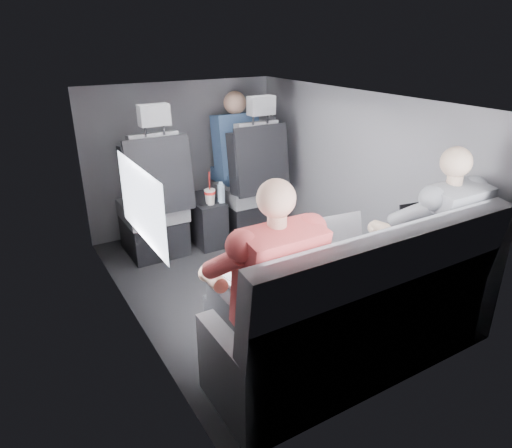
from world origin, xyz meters
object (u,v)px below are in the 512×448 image
rear_bench (356,320)px  laptop_silver (319,247)px  front_seat_left (155,210)px  laptop_white (247,267)px  laptop_black (410,226)px  front_seat_right (251,192)px  center_console (204,220)px  soda_cup (210,196)px  passenger_rear_left (262,289)px  passenger_front_right (236,148)px  passenger_rear_right (427,238)px  water_bottle (221,193)px

rear_bench → laptop_silver: (-0.05, 0.28, 0.33)m
front_seat_left → laptop_silver: 1.68m
laptop_white → laptop_black: size_ratio=0.96×
front_seat_right → rear_bench: front_seat_right is taller
center_console → laptop_black: (0.62, -1.70, 0.43)m
soda_cup → passenger_rear_left: 1.79m
front_seat_left → passenger_front_right: size_ratio=1.52×
front_seat_left → passenger_rear_right: (1.06, -1.81, 0.21)m
passenger_rear_left → passenger_rear_right: passenger_rear_left is taller
passenger_rear_left → laptop_black: bearing=7.1°
center_console → passenger_rear_right: bearing=-71.6°
laptop_white → passenger_rear_right: 1.13m
rear_bench → passenger_front_right: passenger_front_right is taller
laptop_white → passenger_rear_left: 0.20m
laptop_black → passenger_rear_left: (-1.15, -0.14, -0.02)m
passenger_rear_right → water_bottle: bearing=106.8°
rear_bench → water_bottle: bearing=86.8°
passenger_rear_right → front_seat_right: bearing=95.2°
water_bottle → passenger_rear_right: 1.78m
front_seat_right → passenger_front_right: bearing=91.4°
soda_cup → passenger_front_right: passenger_front_right is taller
soda_cup → laptop_black: 1.69m
soda_cup → laptop_black: bearing=-68.1°
rear_bench → passenger_rear_right: bearing=8.9°
water_bottle → passenger_rear_right: bearing=-73.2°
passenger_rear_left → passenger_rear_right: (1.15, 0.00, -0.00)m
center_console → rear_bench: size_ratio=0.30×
front_seat_left → soda_cup: 0.46m
front_seat_right → rear_bench: bearing=-103.3°
front_seat_left → rear_bench: size_ratio=0.79×
passenger_rear_right → passenger_front_right: size_ratio=1.42×
laptop_white → laptop_silver: size_ratio=0.86×
center_console → passenger_rear_left: (-0.53, -1.85, 0.41)m
laptop_silver → passenger_front_right: (0.49, 1.88, 0.12)m
rear_bench → passenger_front_right: bearing=78.4°
front_seat_left → passenger_rear_right: front_seat_left is taller
rear_bench → laptop_white: bearing=149.3°
laptop_black → front_seat_left: bearing=122.8°
center_console → passenger_rear_left: bearing=-106.1°
water_bottle → laptop_silver: (-0.15, -1.51, 0.15)m
soda_cup → laptop_silver: laptop_silver is taller
front_seat_right → soda_cup: front_seat_right is taller
laptop_white → soda_cup: bearing=71.6°
center_console → laptop_silver: size_ratio=1.18×
front_seat_right → center_console: size_ratio=2.64×
front_seat_left → laptop_black: size_ratio=3.47×
laptop_white → passenger_rear_left: passenger_rear_left is taller
center_console → rear_bench: (-0.00, -1.94, 0.11)m
front_seat_left → front_seat_right: bearing=0.0°
front_seat_left → laptop_silver: bearing=-76.1°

